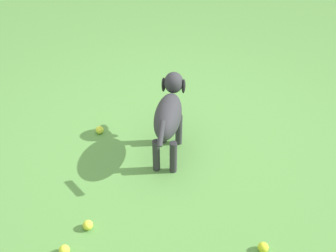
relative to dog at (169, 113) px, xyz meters
The scene contains 6 objects.
ground 0.38m from the dog, 162.59° to the left, with size 14.00×14.00×0.00m, color #548C42.
dog is the anchor object (origin of this frame).
tennis_ball_0 1.19m from the dog, 31.99° to the right, with size 0.07×0.07×0.07m, color #CEE03A.
tennis_ball_1 1.14m from the dog, 33.83° to the left, with size 0.07×0.07×0.07m, color #C3D62D.
tennis_ball_2 0.71m from the dog, 109.87° to the right, with size 0.07×0.07×0.07m, color #D2E13D.
tennis_ball_3 0.98m from the dog, 32.70° to the right, with size 0.07×0.07×0.07m, color #CFD83B.
Camera 1 is at (2.42, 0.07, 2.10)m, focal length 42.53 mm.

